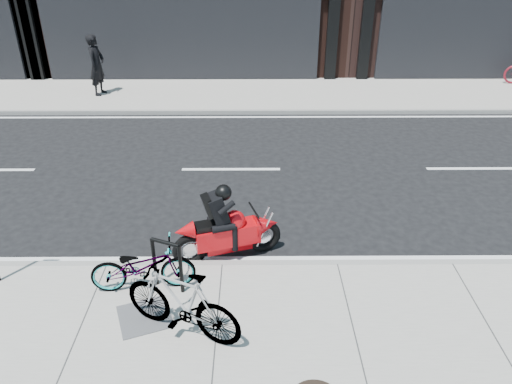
{
  "coord_description": "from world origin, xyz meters",
  "views": [
    {
      "loc": [
        0.54,
        -8.95,
        5.39
      ],
      "look_at": [
        0.59,
        -0.79,
        0.9
      ],
      "focal_mm": 35.0,
      "sensor_mm": 36.0,
      "label": 1
    }
  ],
  "objects_px": {
    "bike_rack": "(167,261)",
    "utility_grate": "(145,317)",
    "pedestrian": "(97,65)",
    "bicycle_front": "(143,266)",
    "motorcycle": "(232,228)",
    "bicycle_rear": "(182,302)"
  },
  "relations": [
    {
      "from": "bike_rack",
      "to": "utility_grate",
      "type": "distance_m",
      "value": 0.91
    },
    {
      "from": "utility_grate",
      "to": "bike_rack",
      "type": "bearing_deg",
      "value": 67.73
    },
    {
      "from": "pedestrian",
      "to": "bicycle_front",
      "type": "bearing_deg",
      "value": -149.77
    },
    {
      "from": "motorcycle",
      "to": "utility_grate",
      "type": "height_order",
      "value": "motorcycle"
    },
    {
      "from": "pedestrian",
      "to": "bike_rack",
      "type": "bearing_deg",
      "value": -147.83
    },
    {
      "from": "bicycle_rear",
      "to": "motorcycle",
      "type": "distance_m",
      "value": 2.11
    },
    {
      "from": "motorcycle",
      "to": "utility_grate",
      "type": "relative_size",
      "value": 2.59
    },
    {
      "from": "motorcycle",
      "to": "pedestrian",
      "type": "distance_m",
      "value": 10.37
    },
    {
      "from": "pedestrian",
      "to": "bicycle_rear",
      "type": "bearing_deg",
      "value": -147.89
    },
    {
      "from": "bike_rack",
      "to": "utility_grate",
      "type": "height_order",
      "value": "bike_rack"
    },
    {
      "from": "motorcycle",
      "to": "pedestrian",
      "type": "xyz_separation_m",
      "value": [
        -4.81,
        9.17,
        0.51
      ]
    },
    {
      "from": "pedestrian",
      "to": "utility_grate",
      "type": "height_order",
      "value": "pedestrian"
    },
    {
      "from": "bicycle_front",
      "to": "motorcycle",
      "type": "height_order",
      "value": "motorcycle"
    },
    {
      "from": "bike_rack",
      "to": "bicycle_front",
      "type": "relative_size",
      "value": 0.55
    },
    {
      "from": "utility_grate",
      "to": "bicycle_front",
      "type": "bearing_deg",
      "value": 99.36
    },
    {
      "from": "bike_rack",
      "to": "bicycle_rear",
      "type": "relative_size",
      "value": 0.49
    },
    {
      "from": "bicycle_rear",
      "to": "motorcycle",
      "type": "bearing_deg",
      "value": -172.42
    },
    {
      "from": "motorcycle",
      "to": "bike_rack",
      "type": "bearing_deg",
      "value": -151.28
    },
    {
      "from": "bike_rack",
      "to": "bicycle_rear",
      "type": "height_order",
      "value": "bicycle_rear"
    },
    {
      "from": "motorcycle",
      "to": "pedestrian",
      "type": "bearing_deg",
      "value": 100.08
    },
    {
      "from": "bicycle_rear",
      "to": "utility_grate",
      "type": "bearing_deg",
      "value": -90.48
    },
    {
      "from": "bike_rack",
      "to": "motorcycle",
      "type": "bearing_deg",
      "value": 46.31
    }
  ]
}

